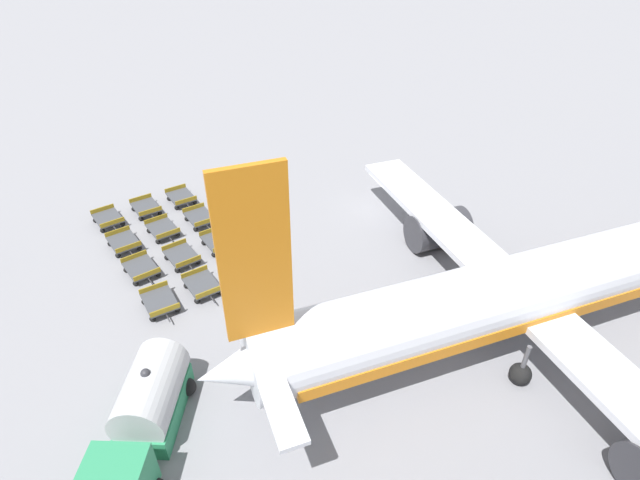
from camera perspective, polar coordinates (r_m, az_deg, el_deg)
ground_plane at (r=40.21m, az=6.74°, el=3.76°), size 500.00×500.00×0.00m
airplane at (r=29.35m, az=23.76°, el=-4.99°), size 34.68×37.14×13.21m
fuel_tanker_primary at (r=25.12m, az=-19.19°, el=-18.11°), size 7.54×5.64×3.26m
baggage_dolly_row_near_col_a at (r=40.83m, az=-23.06°, el=2.25°), size 3.27×2.17×0.92m
baggage_dolly_row_near_col_b at (r=37.65m, az=-21.52°, el=-0.24°), size 3.27×2.14×0.92m
baggage_dolly_row_near_col_c at (r=34.68m, az=-19.76°, el=-3.08°), size 3.28×2.17×0.92m
baggage_dolly_row_near_col_d at (r=31.67m, az=-17.83°, el=-6.75°), size 3.23×1.99×0.92m
baggage_dolly_row_mid_a_col_a at (r=41.25m, az=-19.27°, el=3.52°), size 3.26×2.08×0.92m
baggage_dolly_row_mid_a_col_b at (r=38.16m, az=-17.54°, el=1.19°), size 3.27×2.15×0.92m
baggage_dolly_row_mid_a_col_c at (r=34.99m, az=-15.52°, el=-1.79°), size 3.27×2.16×0.92m
baggage_dolly_row_mid_a_col_d at (r=32.21m, az=-13.30°, el=-5.03°), size 3.25×2.06×0.92m
baggage_dolly_row_mid_b_col_a at (r=41.85m, az=-15.58°, el=4.74°), size 3.25×2.06×0.92m
baggage_dolly_row_mid_b_col_b at (r=38.80m, az=-13.55°, el=2.52°), size 3.25×2.07×0.92m
baggage_dolly_row_mid_b_col_c at (r=35.82m, az=-11.56°, el=-0.18°), size 3.25×2.07×0.92m
baggage_dolly_row_mid_b_col_d at (r=32.89m, az=-8.63°, el=-3.41°), size 3.25×2.06×0.92m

